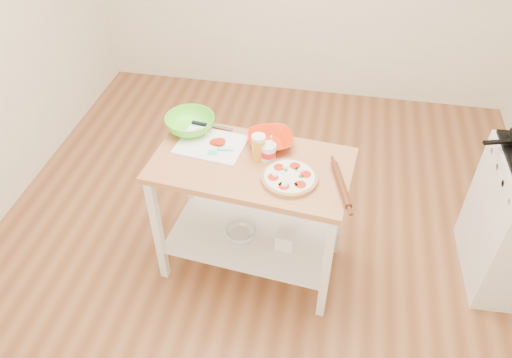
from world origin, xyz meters
The scene contains 13 objects.
room_shell centered at (0.00, 0.00, 1.35)m, with size 4.04×4.54×2.74m.
prep_island centered at (-0.04, -0.10, 0.65)m, with size 1.22×0.75×0.90m.
pizza centered at (0.20, -0.20, 0.92)m, with size 0.32×0.32×0.05m.
cutting_board centered at (-0.31, 0.02, 0.91)m, with size 0.43×0.35×0.04m.
spatula centered at (-0.24, -0.05, 0.92)m, with size 0.15×0.07×0.01m.
knife centered at (-0.39, 0.20, 0.92)m, with size 0.27×0.05×0.01m.
orange_bowl centered at (0.04, 0.09, 0.93)m, with size 0.27×0.27×0.07m, color red.
green_bowl centered at (-0.48, 0.15, 0.95)m, with size 0.31×0.31×0.10m, color #5FDF32.
beer_pint centered at (-0.01, -0.05, 0.98)m, with size 0.08×0.08×0.16m.
yogurt_tub centered at (0.05, -0.05, 0.95)m, with size 0.09×0.09×0.19m.
rolling_pin centered at (0.48, -0.21, 0.92)m, with size 0.04×0.04×0.36m, color #612E16.
shelf_glass_bowl centered at (-0.11, -0.11, 0.29)m, with size 0.20×0.20×0.06m, color silver.
shelf_bin centered at (0.19, -0.13, 0.32)m, with size 0.11×0.11×0.11m, color white.
Camera 1 is at (0.41, -2.29, 2.75)m, focal length 35.00 mm.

